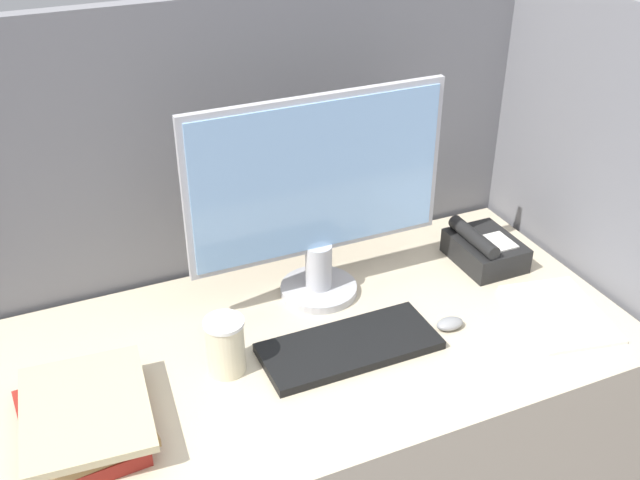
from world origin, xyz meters
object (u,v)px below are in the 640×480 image
at_px(keyboard, 349,346).
at_px(desk_telephone, 484,249).
at_px(mouse, 450,324).
at_px(coffee_cup, 225,346).
at_px(book_stack, 83,418).
at_px(monitor, 318,196).

xyz_separation_m(keyboard, desk_telephone, (0.48, 0.19, 0.03)).
xyz_separation_m(mouse, desk_telephone, (0.23, 0.21, 0.03)).
bearing_deg(coffee_cup, mouse, -7.60).
distance_m(keyboard, book_stack, 0.57).
relative_size(coffee_cup, book_stack, 0.41).
bearing_deg(desk_telephone, keyboard, -158.74).
xyz_separation_m(mouse, coffee_cup, (-0.51, 0.07, 0.05)).
xyz_separation_m(keyboard, mouse, (0.24, -0.02, 0.00)).
bearing_deg(monitor, desk_telephone, -6.03).
xyz_separation_m(monitor, coffee_cup, (-0.29, -0.19, -0.20)).
bearing_deg(mouse, keyboard, 174.93).
relative_size(monitor, coffee_cup, 4.84).
height_order(keyboard, coffee_cup, coffee_cup).
bearing_deg(keyboard, book_stack, -178.33).
relative_size(keyboard, desk_telephone, 2.04).
bearing_deg(coffee_cup, monitor, 32.42).
xyz_separation_m(monitor, book_stack, (-0.60, -0.25, -0.23)).
bearing_deg(monitor, book_stack, -157.34).
relative_size(monitor, keyboard, 1.59).
height_order(keyboard, mouse, mouse).
distance_m(mouse, book_stack, 0.81).
xyz_separation_m(keyboard, book_stack, (-0.57, -0.02, 0.03)).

